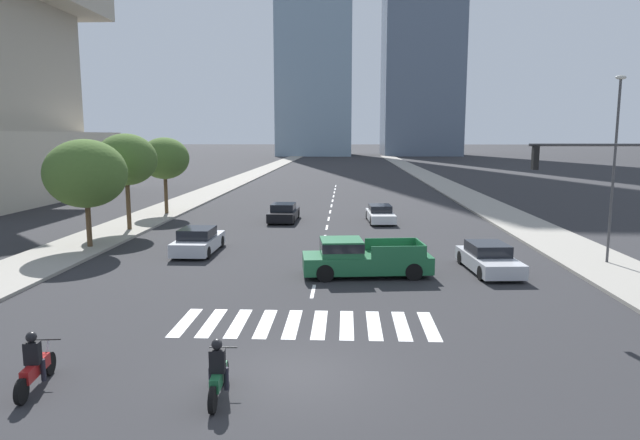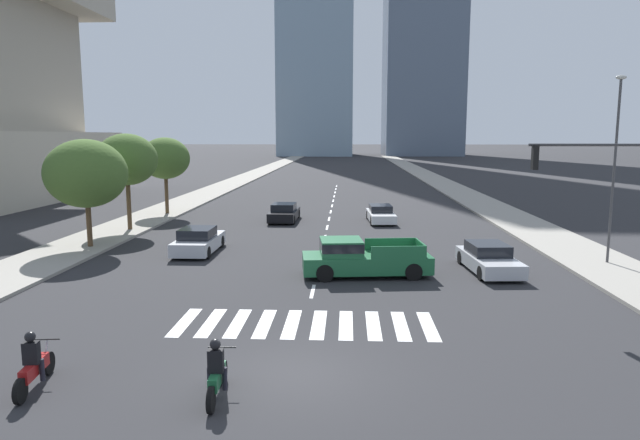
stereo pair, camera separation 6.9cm
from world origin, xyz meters
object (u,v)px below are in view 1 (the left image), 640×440
(motorcycle_lead, at_px, (218,374))
(street_tree_third, at_px, (165,158))
(sedan_silver_2, at_px, (198,241))
(sedan_silver_1, at_px, (489,259))
(street_lamp_east, at_px, (615,158))
(street_tree_nearest, at_px, (86,174))
(sedan_white_0, at_px, (380,214))
(sedan_black_3, at_px, (284,213))
(traffic_signal_near, at_px, (611,186))
(motorcycle_trailing, at_px, (35,366))
(pickup_truck, at_px, (360,258))
(street_tree_second, at_px, (126,160))

(motorcycle_lead, relative_size, street_tree_third, 0.36)
(sedan_silver_2, bearing_deg, street_tree_third, 24.21)
(sedan_silver_1, relative_size, street_lamp_east, 0.54)
(motorcycle_lead, xyz_separation_m, street_tree_nearest, (-11.10, 17.38, 3.57))
(sedan_silver_1, xyz_separation_m, street_tree_nearest, (-20.66, 4.25, 3.56))
(sedan_white_0, relative_size, sedan_black_3, 1.01)
(traffic_signal_near, bearing_deg, sedan_white_0, -69.86)
(sedan_white_0, bearing_deg, motorcycle_trailing, -23.33)
(sedan_silver_2, distance_m, street_tree_third, 15.94)
(pickup_truck, distance_m, street_lamp_east, 13.00)
(sedan_white_0, bearing_deg, street_tree_nearest, -60.79)
(traffic_signal_near, bearing_deg, street_lamp_east, -115.27)
(sedan_black_3, relative_size, street_lamp_east, 0.52)
(sedan_white_0, distance_m, sedan_black_3, 7.02)
(traffic_signal_near, xyz_separation_m, street_tree_nearest, (-23.74, 8.97, -0.20))
(motorcycle_trailing, bearing_deg, traffic_signal_near, -71.72)
(pickup_truck, relative_size, street_tree_third, 0.99)
(motorcycle_trailing, distance_m, sedan_black_3, 27.97)
(sedan_silver_2, bearing_deg, motorcycle_trailing, -178.74)
(sedan_white_0, xyz_separation_m, sedan_black_3, (-7.01, 0.12, 0.04))
(motorcycle_trailing, relative_size, street_tree_second, 0.36)
(motorcycle_trailing, bearing_deg, sedan_silver_2, -6.15)
(sedan_white_0, distance_m, traffic_signal_near, 21.15)
(sedan_black_3, bearing_deg, street_tree_third, 75.39)
(sedan_black_3, bearing_deg, street_tree_nearest, 139.58)
(street_tree_nearest, bearing_deg, sedan_silver_2, -6.70)
(pickup_truck, distance_m, street_tree_nearest, 16.05)
(sedan_white_0, relative_size, sedan_silver_2, 1.02)
(sedan_silver_2, bearing_deg, street_tree_nearest, 83.70)
(sedan_white_0, height_order, traffic_signal_near, traffic_signal_near)
(motorcycle_lead, height_order, street_lamp_east, street_lamp_east)
(sedan_black_3, bearing_deg, street_lamp_east, -126.59)
(sedan_black_3, bearing_deg, motorcycle_trailing, 175.11)
(motorcycle_lead, distance_m, sedan_black_3, 28.11)
(street_lamp_east, bearing_deg, motorcycle_lead, -136.71)
(sedan_white_0, bearing_deg, street_lamp_east, 34.03)
(sedan_white_0, bearing_deg, street_tree_third, -103.11)
(street_tree_nearest, distance_m, street_tree_third, 13.43)
(sedan_silver_2, bearing_deg, street_tree_second, 44.37)
(street_tree_second, bearing_deg, sedan_black_3, 27.35)
(sedan_white_0, relative_size, street_tree_nearest, 0.79)
(motorcycle_lead, height_order, sedan_black_3, motorcycle_lead)
(sedan_black_3, bearing_deg, traffic_signal_near, -142.80)
(traffic_signal_near, bearing_deg, street_tree_second, -31.78)
(motorcycle_trailing, distance_m, pickup_truck, 14.34)
(sedan_white_0, height_order, street_tree_second, street_tree_second)
(sedan_silver_1, xyz_separation_m, sedan_black_3, (-11.10, 14.94, 0.01))
(motorcycle_trailing, bearing_deg, pickup_truck, -42.13)
(sedan_silver_1, bearing_deg, sedan_white_0, -169.13)
(sedan_black_3, height_order, street_lamp_east, street_lamp_east)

